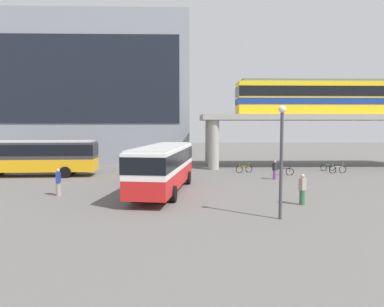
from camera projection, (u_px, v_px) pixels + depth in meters
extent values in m
plane|color=#605E5B|center=(171.00, 173.00, 34.10)|extent=(120.00, 120.00, 0.00)
cube|color=gray|center=(102.00, 93.00, 47.87)|extent=(23.37, 14.86, 18.02)
cube|color=black|center=(88.00, 79.00, 40.34)|extent=(21.03, 0.10, 10.09)
cube|color=#9E9B93|center=(317.00, 118.00, 39.45)|extent=(26.06, 6.91, 0.60)
cylinder|color=#9E9B93|center=(214.00, 145.00, 36.72)|extent=(1.10, 1.10, 5.18)
cylinder|color=#9E9B93|center=(210.00, 142.00, 42.01)|extent=(1.10, 1.10, 5.18)
cube|color=yellow|center=(330.00, 99.00, 39.32)|extent=(20.80, 2.90, 3.60)
cube|color=navy|center=(330.00, 102.00, 39.35)|extent=(20.86, 2.96, 0.70)
cube|color=black|center=(330.00, 92.00, 39.26)|extent=(20.86, 2.96, 1.10)
cube|color=slate|center=(331.00, 81.00, 39.17)|extent=(19.97, 2.61, 0.24)
cube|color=red|center=(164.00, 177.00, 24.26)|extent=(4.12, 11.25, 1.10)
cube|color=white|center=(164.00, 158.00, 24.16)|extent=(4.12, 11.25, 1.50)
cube|color=black|center=(164.00, 157.00, 24.15)|extent=(4.17, 11.30, 0.96)
cube|color=silver|center=(163.00, 147.00, 24.10)|extent=(3.91, 10.69, 0.12)
cylinder|color=black|center=(157.00, 177.00, 27.94)|extent=(0.43, 1.03, 1.00)
cylinder|color=black|center=(188.00, 178.00, 27.63)|extent=(0.43, 1.03, 1.00)
cylinder|color=black|center=(133.00, 193.00, 21.41)|extent=(0.43, 1.03, 1.00)
cylinder|color=black|center=(174.00, 194.00, 21.11)|extent=(0.43, 1.03, 1.00)
cube|color=orange|center=(34.00, 165.00, 31.92)|extent=(11.10, 2.98, 1.10)
cube|color=#333338|center=(34.00, 150.00, 31.82)|extent=(11.10, 2.98, 1.50)
cube|color=black|center=(34.00, 150.00, 31.81)|extent=(11.14, 3.02, 0.96)
cube|color=silver|center=(33.00, 141.00, 31.75)|extent=(10.54, 2.83, 0.12)
cylinder|color=black|center=(1.00, 169.00, 32.96)|extent=(1.01, 0.32, 1.00)
cylinder|color=black|center=(65.00, 172.00, 30.94)|extent=(1.01, 0.32, 1.00)
cylinder|color=black|center=(73.00, 169.00, 33.42)|extent=(1.01, 0.32, 1.00)
torus|color=black|center=(249.00, 169.00, 34.68)|extent=(0.72, 0.28, 0.74)
torus|color=black|center=(239.00, 169.00, 34.34)|extent=(0.72, 0.28, 0.74)
cylinder|color=orange|center=(244.00, 166.00, 34.49)|extent=(1.02, 0.36, 0.05)
cylinder|color=orange|center=(239.00, 166.00, 34.32)|extent=(0.04, 0.04, 0.55)
cylinder|color=orange|center=(249.00, 165.00, 34.65)|extent=(0.04, 0.04, 0.65)
torus|color=black|center=(290.00, 172.00, 32.56)|extent=(0.74, 0.16, 0.74)
torus|color=black|center=(278.00, 171.00, 32.67)|extent=(0.74, 0.16, 0.74)
cylinder|color=black|center=(284.00, 169.00, 32.59)|extent=(1.05, 0.19, 0.05)
cylinder|color=black|center=(278.00, 168.00, 32.64)|extent=(0.04, 0.04, 0.55)
cylinder|color=black|center=(290.00, 168.00, 32.53)|extent=(0.04, 0.04, 0.65)
torus|color=black|center=(343.00, 169.00, 34.17)|extent=(0.74, 0.15, 0.74)
torus|color=black|center=(333.00, 170.00, 34.01)|extent=(0.74, 0.15, 0.74)
cylinder|color=silver|center=(338.00, 167.00, 34.07)|extent=(1.05, 0.18, 0.05)
cylinder|color=silver|center=(333.00, 167.00, 33.98)|extent=(0.04, 0.04, 0.55)
cylinder|color=silver|center=(343.00, 166.00, 34.14)|extent=(0.04, 0.04, 0.65)
torus|color=black|center=(332.00, 167.00, 35.98)|extent=(0.73, 0.25, 0.74)
torus|color=black|center=(324.00, 168.00, 35.68)|extent=(0.73, 0.25, 0.74)
cylinder|color=#1E7F33|center=(328.00, 165.00, 35.81)|extent=(1.03, 0.32, 0.05)
cylinder|color=#1E7F33|center=(324.00, 165.00, 35.66)|extent=(0.04, 0.04, 0.55)
cylinder|color=#1E7F33|center=(333.00, 164.00, 35.95)|extent=(0.04, 0.04, 0.65)
cylinder|color=#33663F|center=(302.00, 197.00, 20.47)|extent=(0.32, 0.32, 0.87)
cube|color=gray|center=(302.00, 184.00, 20.40)|extent=(0.48, 0.45, 0.69)
sphere|color=tan|center=(303.00, 176.00, 20.37)|extent=(0.24, 0.24, 0.24)
cylinder|color=#724C8C|center=(275.00, 175.00, 30.14)|extent=(0.32, 0.32, 0.78)
cube|color=#26262D|center=(275.00, 167.00, 30.08)|extent=(0.48, 0.45, 0.62)
sphere|color=tan|center=(275.00, 162.00, 30.05)|extent=(0.21, 0.21, 0.21)
cylinder|color=gray|center=(59.00, 189.00, 23.10)|extent=(0.32, 0.32, 0.86)
cube|color=navy|center=(58.00, 177.00, 23.04)|extent=(0.33, 0.44, 0.68)
sphere|color=tan|center=(58.00, 170.00, 23.00)|extent=(0.23, 0.23, 0.23)
cylinder|color=#3F3F44|center=(281.00, 166.00, 17.16)|extent=(0.16, 0.16, 5.22)
sphere|color=silver|center=(282.00, 109.00, 16.94)|extent=(0.36, 0.36, 0.36)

